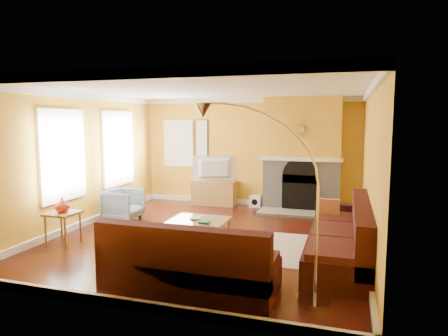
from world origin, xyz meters
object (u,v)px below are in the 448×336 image
(armchair, at_px, (123,205))
(arc_lamp, at_px, (263,203))
(sectional_sofa, at_px, (257,231))
(side_table, at_px, (63,228))
(media_console, at_px, (215,193))
(coffee_table, at_px, (196,232))

(armchair, relative_size, arc_lamp, 0.31)
(sectional_sofa, height_order, side_table, sectional_sofa)
(sectional_sofa, distance_m, side_table, 3.43)
(sectional_sofa, bearing_deg, media_console, 117.56)
(sectional_sofa, xyz_separation_m, side_table, (-3.42, -0.21, -0.17))
(sectional_sofa, height_order, media_console, sectional_sofa)
(sectional_sofa, bearing_deg, coffee_table, 157.40)
(media_console, bearing_deg, armchair, -124.21)
(armchair, bearing_deg, coffee_table, -117.40)
(armchair, height_order, arc_lamp, arc_lamp)
(sectional_sofa, relative_size, coffee_table, 3.48)
(media_console, distance_m, arc_lamp, 5.53)
(media_console, xyz_separation_m, side_table, (-1.50, -3.87, -0.03))
(media_console, distance_m, armchair, 2.50)
(coffee_table, bearing_deg, side_table, -162.36)
(sectional_sofa, distance_m, armchair, 3.68)
(sectional_sofa, xyz_separation_m, arc_lamp, (0.35, -1.30, 0.73))
(sectional_sofa, relative_size, media_console, 3.20)
(media_console, bearing_deg, side_table, -111.22)
(coffee_table, xyz_separation_m, media_console, (-0.72, 3.17, 0.10))
(side_table, bearing_deg, media_console, 68.78)
(sectional_sofa, height_order, arc_lamp, arc_lamp)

